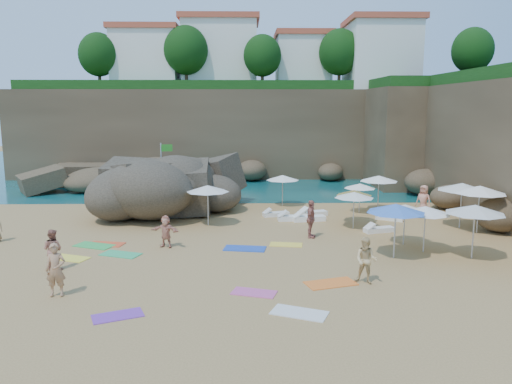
{
  "coord_description": "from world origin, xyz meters",
  "views": [
    {
      "loc": [
        1.44,
        -23.39,
        6.57
      ],
      "look_at": [
        2.0,
        3.0,
        2.0
      ],
      "focal_mm": 35.0,
      "sensor_mm": 36.0,
      "label": 1
    }
  ],
  "objects_px": {
    "parasol_2": "(360,186)",
    "parasol_1": "(283,178)",
    "person_stand_2": "(183,185)",
    "person_stand_4": "(423,201)",
    "person_stand_3": "(311,219)",
    "flag_pole": "(163,165)",
    "person_stand_1": "(53,249)",
    "lounger_0": "(294,218)",
    "rock_outcrop": "(192,212)",
    "parasol_0": "(208,189)",
    "person_stand_5": "(176,188)"
  },
  "relations": [
    {
      "from": "parasol_2",
      "to": "parasol_1",
      "type": "bearing_deg",
      "value": 153.16
    },
    {
      "from": "person_stand_2",
      "to": "person_stand_4",
      "type": "distance_m",
      "value": 16.6
    },
    {
      "from": "person_stand_3",
      "to": "flag_pole",
      "type": "bearing_deg",
      "value": 61.49
    },
    {
      "from": "person_stand_3",
      "to": "person_stand_1",
      "type": "bearing_deg",
      "value": 130.67
    },
    {
      "from": "flag_pole",
      "to": "parasol_2",
      "type": "xyz_separation_m",
      "value": [
        12.58,
        -3.33,
        -0.93
      ]
    },
    {
      "from": "parasol_1",
      "to": "person_stand_3",
      "type": "xyz_separation_m",
      "value": [
        0.83,
        -8.15,
        -0.93
      ]
    },
    {
      "from": "lounger_0",
      "to": "person_stand_4",
      "type": "relative_size",
      "value": 0.97
    },
    {
      "from": "rock_outcrop",
      "to": "parasol_2",
      "type": "height_order",
      "value": "parasol_2"
    },
    {
      "from": "person_stand_3",
      "to": "lounger_0",
      "type": "bearing_deg",
      "value": 24.93
    },
    {
      "from": "person_stand_1",
      "to": "parasol_0",
      "type": "bearing_deg",
      "value": -113.68
    },
    {
      "from": "lounger_0",
      "to": "person_stand_3",
      "type": "height_order",
      "value": "person_stand_3"
    },
    {
      "from": "flag_pole",
      "to": "person_stand_3",
      "type": "xyz_separation_m",
      "value": [
        8.81,
        -9.16,
        -1.67
      ]
    },
    {
      "from": "person_stand_3",
      "to": "person_stand_4",
      "type": "bearing_deg",
      "value": -39.39
    },
    {
      "from": "parasol_0",
      "to": "person_stand_5",
      "type": "height_order",
      "value": "parasol_0"
    },
    {
      "from": "parasol_0",
      "to": "person_stand_1",
      "type": "relative_size",
      "value": 1.42
    },
    {
      "from": "parasol_2",
      "to": "person_stand_4",
      "type": "height_order",
      "value": "person_stand_4"
    },
    {
      "from": "person_stand_2",
      "to": "person_stand_5",
      "type": "relative_size",
      "value": 1.03
    },
    {
      "from": "parasol_0",
      "to": "person_stand_2",
      "type": "xyz_separation_m",
      "value": [
        -2.45,
        8.58,
        -1.18
      ]
    },
    {
      "from": "rock_outcrop",
      "to": "person_stand_1",
      "type": "distance_m",
      "value": 11.84
    },
    {
      "from": "person_stand_5",
      "to": "person_stand_2",
      "type": "bearing_deg",
      "value": 66.61
    },
    {
      "from": "rock_outcrop",
      "to": "parasol_0",
      "type": "height_order",
      "value": "parasol_0"
    },
    {
      "from": "person_stand_2",
      "to": "person_stand_5",
      "type": "bearing_deg",
      "value": 110.69
    },
    {
      "from": "flag_pole",
      "to": "person_stand_1",
      "type": "xyz_separation_m",
      "value": [
        -2.28,
        -13.88,
        -1.79
      ]
    },
    {
      "from": "parasol_0",
      "to": "parasol_1",
      "type": "bearing_deg",
      "value": 49.47
    },
    {
      "from": "parasol_1",
      "to": "person_stand_5",
      "type": "relative_size",
      "value": 1.28
    },
    {
      "from": "person_stand_4",
      "to": "person_stand_5",
      "type": "height_order",
      "value": "person_stand_4"
    },
    {
      "from": "rock_outcrop",
      "to": "person_stand_5",
      "type": "relative_size",
      "value": 5.19
    },
    {
      "from": "lounger_0",
      "to": "person_stand_4",
      "type": "distance_m",
      "value": 8.0
    },
    {
      "from": "person_stand_3",
      "to": "person_stand_4",
      "type": "relative_size",
      "value": 1.01
    },
    {
      "from": "parasol_0",
      "to": "person_stand_2",
      "type": "distance_m",
      "value": 9.0
    },
    {
      "from": "parasol_1",
      "to": "person_stand_1",
      "type": "distance_m",
      "value": 16.5
    },
    {
      "from": "parasol_1",
      "to": "person_stand_3",
      "type": "distance_m",
      "value": 8.25
    },
    {
      "from": "rock_outcrop",
      "to": "person_stand_4",
      "type": "xyz_separation_m",
      "value": [
        14.01,
        -1.39,
        0.95
      ]
    },
    {
      "from": "flag_pole",
      "to": "parasol_1",
      "type": "bearing_deg",
      "value": -7.19
    },
    {
      "from": "parasol_2",
      "to": "person_stand_3",
      "type": "relative_size",
      "value": 1.02
    },
    {
      "from": "flag_pole",
      "to": "parasol_2",
      "type": "bearing_deg",
      "value": -14.84
    },
    {
      "from": "person_stand_3",
      "to": "person_stand_5",
      "type": "height_order",
      "value": "person_stand_3"
    },
    {
      "from": "rock_outcrop",
      "to": "person_stand_1",
      "type": "xyz_separation_m",
      "value": [
        -4.49,
        -10.92,
        0.84
      ]
    },
    {
      "from": "person_stand_2",
      "to": "person_stand_4",
      "type": "height_order",
      "value": "person_stand_4"
    },
    {
      "from": "parasol_0",
      "to": "person_stand_5",
      "type": "relative_size",
      "value": 1.4
    },
    {
      "from": "parasol_2",
      "to": "person_stand_4",
      "type": "xyz_separation_m",
      "value": [
        3.63,
        -1.01,
        -0.75
      ]
    },
    {
      "from": "parasol_1",
      "to": "person_stand_4",
      "type": "bearing_deg",
      "value": -22.1
    },
    {
      "from": "person_stand_2",
      "to": "parasol_1",
      "type": "bearing_deg",
      "value": -166.9
    },
    {
      "from": "rock_outcrop",
      "to": "person_stand_3",
      "type": "bearing_deg",
      "value": -43.23
    },
    {
      "from": "lounger_0",
      "to": "person_stand_3",
      "type": "xyz_separation_m",
      "value": [
        0.49,
        -3.85,
        0.82
      ]
    },
    {
      "from": "lounger_0",
      "to": "rock_outcrop",
      "type": "bearing_deg",
      "value": 156.14
    },
    {
      "from": "rock_outcrop",
      "to": "person_stand_4",
      "type": "relative_size",
      "value": 4.64
    },
    {
      "from": "person_stand_1",
      "to": "person_stand_5",
      "type": "height_order",
      "value": "person_stand_5"
    },
    {
      "from": "flag_pole",
      "to": "lounger_0",
      "type": "distance_m",
      "value": 10.17
    },
    {
      "from": "lounger_0",
      "to": "person_stand_2",
      "type": "relative_size",
      "value": 1.05
    }
  ]
}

